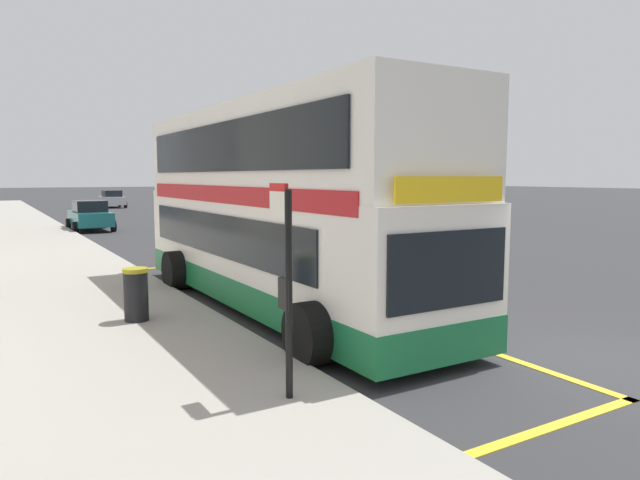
{
  "coord_description": "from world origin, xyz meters",
  "views": [
    {
      "loc": [
        -8.04,
        -4.95,
        2.9
      ],
      "look_at": [
        -1.36,
        6.27,
        1.44
      ],
      "focal_mm": 32.09,
      "sensor_mm": 36.0,
      "label": 1
    }
  ],
  "objects_px": {
    "parked_car_teal_across": "(90,216)",
    "litter_bin": "(136,294)",
    "parked_car_silver_kerbside": "(112,199)",
    "double_decker_bus": "(275,214)",
    "bus_stop_sign": "(286,273)"
  },
  "relations": [
    {
      "from": "parked_car_silver_kerbside",
      "to": "litter_bin",
      "type": "distance_m",
      "value": 45.69
    },
    {
      "from": "parked_car_silver_kerbside",
      "to": "litter_bin",
      "type": "xyz_separation_m",
      "value": [
        -8.16,
        -44.95,
        -0.15
      ]
    },
    {
      "from": "parked_car_silver_kerbside",
      "to": "litter_bin",
      "type": "bearing_deg",
      "value": 80.34
    },
    {
      "from": "bus_stop_sign",
      "to": "parked_car_teal_across",
      "type": "relative_size",
      "value": 0.64
    },
    {
      "from": "parked_car_teal_across",
      "to": "parked_car_silver_kerbside",
      "type": "bearing_deg",
      "value": 74.34
    },
    {
      "from": "parked_car_silver_kerbside",
      "to": "litter_bin",
      "type": "height_order",
      "value": "parked_car_silver_kerbside"
    },
    {
      "from": "parked_car_silver_kerbside",
      "to": "bus_stop_sign",
      "type": "bearing_deg",
      "value": 82.15
    },
    {
      "from": "litter_bin",
      "to": "parked_car_silver_kerbside",
      "type": "bearing_deg",
      "value": 79.71
    },
    {
      "from": "bus_stop_sign",
      "to": "parked_car_silver_kerbside",
      "type": "height_order",
      "value": "bus_stop_sign"
    },
    {
      "from": "parked_car_silver_kerbside",
      "to": "parked_car_teal_across",
      "type": "height_order",
      "value": "same"
    },
    {
      "from": "parked_car_teal_across",
      "to": "litter_bin",
      "type": "relative_size",
      "value": 4.13
    },
    {
      "from": "parked_car_teal_across",
      "to": "litter_bin",
      "type": "xyz_separation_m",
      "value": [
        -2.58,
        -21.61,
        -0.15
      ]
    },
    {
      "from": "double_decker_bus",
      "to": "parked_car_silver_kerbside",
      "type": "distance_m",
      "value": 44.97
    },
    {
      "from": "parked_car_teal_across",
      "to": "litter_bin",
      "type": "height_order",
      "value": "parked_car_teal_across"
    },
    {
      "from": "parked_car_silver_kerbside",
      "to": "litter_bin",
      "type": "relative_size",
      "value": 4.13
    }
  ]
}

